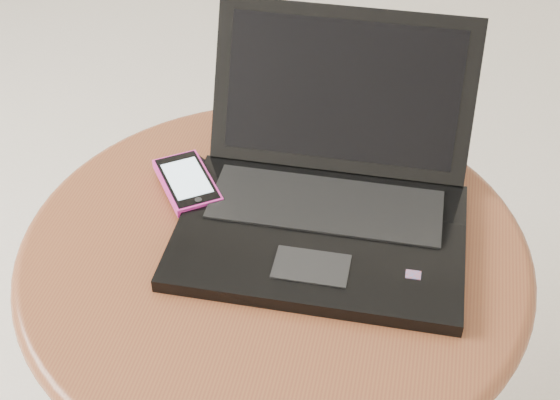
# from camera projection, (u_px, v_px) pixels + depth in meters

# --- Properties ---
(table) EXTENTS (0.62, 0.62, 0.49)m
(table) POSITION_uv_depth(u_px,v_px,m) (274.00, 302.00, 1.01)
(table) COLOR #642F13
(table) RESTS_ON ground
(laptop) EXTENTS (0.34, 0.34, 0.21)m
(laptop) POSITION_uv_depth(u_px,v_px,m) (327.00, 192.00, 0.95)
(laptop) COLOR black
(laptop) RESTS_ON table
(phone_black) EXTENTS (0.12, 0.11, 0.01)m
(phone_black) POSITION_uv_depth(u_px,v_px,m) (203.00, 183.00, 1.02)
(phone_black) COLOR black
(phone_black) RESTS_ON table
(phone_pink) EXTENTS (0.11, 0.12, 0.01)m
(phone_pink) POSITION_uv_depth(u_px,v_px,m) (187.00, 182.00, 1.00)
(phone_pink) COLOR #DB2A9D
(phone_pink) RESTS_ON phone_black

